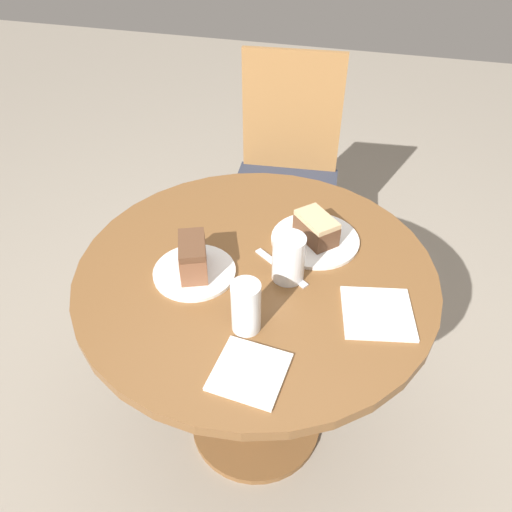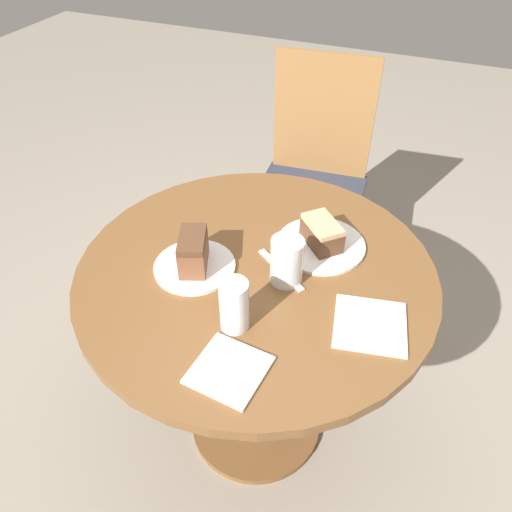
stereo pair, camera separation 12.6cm
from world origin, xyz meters
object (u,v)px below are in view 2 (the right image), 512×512
object	(u,v)px
cake_slice_near	(322,233)
plate_near	(321,245)
cake_slice_far	(193,251)
plate_far	(195,266)
glass_water	(287,263)
glass_lemonade	(234,308)
chair	(313,176)

from	to	relation	value
cake_slice_near	plate_near	bearing A→B (deg)	0.00
cake_slice_near	cake_slice_far	xyz separation A→B (m)	(-0.28, -0.21, 0.01)
plate_far	plate_near	bearing A→B (deg)	36.91
plate_far	glass_water	bearing A→B (deg)	11.71
plate_near	glass_lemonade	size ratio (longest dim) A/B	1.85
plate_far	glass_lemonade	size ratio (longest dim) A/B	1.61
plate_far	cake_slice_near	bearing A→B (deg)	36.91
glass_lemonade	glass_water	world-z (taller)	glass_lemonade
plate_near	cake_slice_near	bearing A→B (deg)	0.00
cake_slice_far	glass_water	bearing A→B (deg)	11.71
plate_near	glass_lemonade	bearing A→B (deg)	-106.05
cake_slice_near	glass_lemonade	size ratio (longest dim) A/B	1.04
chair	glass_water	bearing A→B (deg)	-83.43
plate_near	plate_far	size ratio (longest dim) A/B	1.15
plate_near	glass_water	distance (m)	0.17
cake_slice_far	glass_lemonade	distance (m)	0.22
chair	glass_water	world-z (taller)	chair
plate_far	glass_lemonade	world-z (taller)	glass_lemonade
cake_slice_near	cake_slice_far	bearing A→B (deg)	-143.09
plate_near	plate_far	xyz separation A→B (m)	(-0.28, -0.21, 0.00)
glass_lemonade	glass_water	xyz separation A→B (m)	(0.06, 0.19, -0.00)
chair	plate_far	size ratio (longest dim) A/B	4.61
plate_near	cake_slice_near	xyz separation A→B (m)	(0.00, 0.00, 0.04)
plate_near	cake_slice_far	xyz separation A→B (m)	(-0.28, -0.21, 0.05)
chair	cake_slice_far	distance (m)	0.97
chair	plate_far	world-z (taller)	chair
chair	cake_slice_near	distance (m)	0.80
glass_lemonade	glass_water	distance (m)	0.20
plate_near	chair	bearing A→B (deg)	107.39
plate_far	cake_slice_far	xyz separation A→B (m)	(0.00, 0.00, 0.05)
plate_near	plate_far	distance (m)	0.35
glass_lemonade	plate_near	bearing A→B (deg)	73.95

